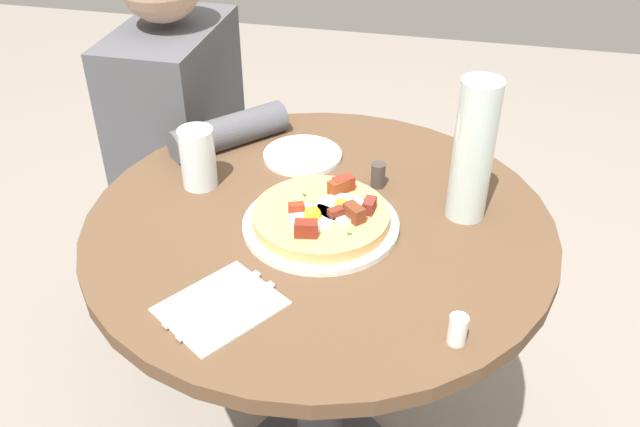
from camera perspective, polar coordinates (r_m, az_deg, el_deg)
name	(u,v)px	position (r m, az deg, el deg)	size (l,w,h in m)	color
dining_table	(319,292)	(1.37, -0.06, -6.55)	(0.86, 0.86, 0.76)	brown
person_seated	(187,184)	(1.85, -10.95, 2.38)	(0.50, 0.46, 1.14)	#2D2D33
pizza_plate	(321,224)	(1.23, 0.07, -0.90)	(0.28, 0.28, 0.01)	silver
breakfast_pizza	(323,215)	(1.22, 0.22, -0.14)	(0.24, 0.24, 0.05)	tan
bread_plate	(303,155)	(1.44, -1.46, 4.83)	(0.16, 0.16, 0.01)	white
napkin	(221,306)	(1.08, -8.23, -7.62)	(0.17, 0.14, 0.00)	white
fork	(227,310)	(1.07, -7.67, -7.93)	(0.18, 0.01, 0.01)	silver
knife	(213,298)	(1.09, -8.81, -6.97)	(0.18, 0.01, 0.01)	silver
water_glass	(198,158)	(1.34, -10.08, 4.56)	(0.07, 0.07, 0.12)	silver
water_bottle	(473,151)	(1.23, 12.57, 5.06)	(0.07, 0.07, 0.26)	silver
salt_shaker	(458,330)	(1.02, 11.32, -9.41)	(0.03, 0.03, 0.05)	white
pepper_shaker	(378,175)	(1.34, 4.83, 3.19)	(0.03, 0.03, 0.05)	#3F3833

